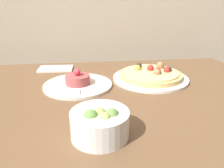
{
  "coord_description": "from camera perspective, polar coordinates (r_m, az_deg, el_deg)",
  "views": [
    {
      "loc": [
        -0.05,
        -0.26,
        1.08
      ],
      "look_at": [
        0.03,
        0.41,
        0.82
      ],
      "focal_mm": 35.0,
      "sensor_mm": 36.0,
      "label": 1
    }
  ],
  "objects": [
    {
      "name": "pizza_plate",
      "position": [
        0.9,
        10.08,
        2.21
      ],
      "size": [
        0.3,
        0.3,
        0.06
      ],
      "color": "silver",
      "rests_on": "dining_table"
    },
    {
      "name": "dining_table",
      "position": [
        0.8,
        -2.34,
        -9.44
      ],
      "size": [
        1.3,
        0.84,
        0.78
      ],
      "color": "brown",
      "rests_on": "ground_plane"
    },
    {
      "name": "napkin",
      "position": [
        1.05,
        -14.5,
        3.89
      ],
      "size": [
        0.16,
        0.1,
        0.01
      ],
      "color": "white",
      "rests_on": "dining_table"
    },
    {
      "name": "small_bowl",
      "position": [
        0.52,
        -3.16,
        -10.2
      ],
      "size": [
        0.14,
        0.14,
        0.08
      ],
      "color": "white",
      "rests_on": "dining_table"
    },
    {
      "name": "tartare_plate",
      "position": [
        0.82,
        -8.91,
        0.21
      ],
      "size": [
        0.25,
        0.25,
        0.07
      ],
      "color": "silver",
      "rests_on": "dining_table"
    }
  ]
}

